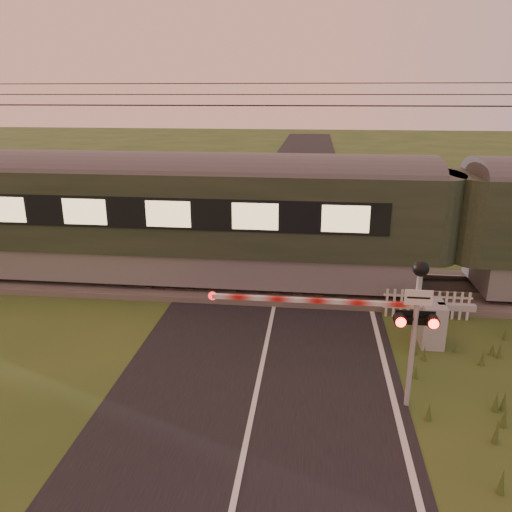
# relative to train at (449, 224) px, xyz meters

# --- Properties ---
(ground) EXTENTS (160.00, 160.00, 0.00)m
(ground) POSITION_rel_train_xyz_m (-5.00, -6.50, -2.20)
(ground) COLOR #29471B
(ground) RESTS_ON ground
(road) EXTENTS (6.00, 140.00, 0.03)m
(road) POSITION_rel_train_xyz_m (-4.98, -6.73, -2.19)
(road) COLOR black
(road) RESTS_ON ground
(track_bed) EXTENTS (140.00, 3.40, 0.39)m
(track_bed) POSITION_rel_train_xyz_m (-5.00, 0.00, -2.13)
(track_bed) COLOR #47423D
(track_bed) RESTS_ON ground
(overhead_wires) EXTENTS (120.00, 0.62, 0.62)m
(overhead_wires) POSITION_rel_train_xyz_m (-5.00, 0.00, 3.53)
(overhead_wires) COLOR black
(overhead_wires) RESTS_ON ground
(train) EXTENTS (41.06, 2.83, 3.82)m
(train) POSITION_rel_train_xyz_m (0.00, 0.00, 0.00)
(train) COLOR slate
(train) RESTS_ON ground
(boom_gate) EXTENTS (6.46, 0.83, 1.10)m
(boom_gate) POSITION_rel_train_xyz_m (-1.33, -3.38, -1.60)
(boom_gate) COLOR gray
(boom_gate) RESTS_ON ground
(crossing_signal) EXTENTS (0.76, 0.34, 2.99)m
(crossing_signal) POSITION_rel_train_xyz_m (-2.03, -6.08, -0.14)
(crossing_signal) COLOR gray
(crossing_signal) RESTS_ON ground
(picket_fence) EXTENTS (2.34, 0.07, 0.80)m
(picket_fence) POSITION_rel_train_xyz_m (-0.83, -1.89, -1.79)
(picket_fence) COLOR silver
(picket_fence) RESTS_ON ground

